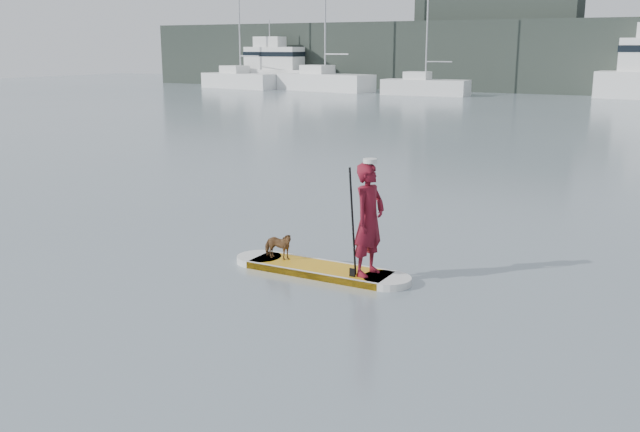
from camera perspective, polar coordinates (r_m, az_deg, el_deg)
The scene contains 12 objects.
ground at distance 13.42m, azimuth -6.76°, elevation -3.03°, with size 140.00×140.00×0.00m, color slate.
paddleboard at distance 12.22m, azimuth 0.00°, elevation -4.29°, with size 3.30×0.81×0.12m.
paddler at distance 11.55m, azimuth 3.94°, elevation -0.29°, with size 0.67×0.44×1.85m, color maroon.
white_cap at distance 11.37m, azimuth 4.02°, elevation 4.42°, with size 0.22×0.22×0.07m, color silver.
dog at distance 12.55m, azimuth -3.40°, elevation -2.39°, with size 0.26×0.58×0.49m, color brown.
paddle at distance 11.47m, azimuth 2.63°, elevation -1.65°, with size 0.10×0.30×2.00m.
sailboat_a at distance 68.19m, azimuth -6.40°, elevation 10.81°, with size 8.43×3.99×11.76m.
sailboat_b at distance 63.70m, azimuth 0.35°, elevation 10.82°, with size 9.46×4.46×13.52m.
sailboat_c at distance 58.58m, azimuth 8.36°, elevation 10.26°, with size 6.95×2.54×9.87m.
motor_yacht_b at distance 68.95m, azimuth -3.28°, elevation 11.67°, with size 9.63×3.77×6.24m.
shore_mass at distance 63.90m, azimuth 22.45°, elevation 11.69°, with size 90.00×6.00×6.00m, color black.
shore_building_west at distance 66.79m, azimuth 13.91°, elevation 13.62°, with size 14.00×4.00×9.00m, color black.
Camera 1 is at (7.52, -10.45, 3.77)m, focal length 40.00 mm.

